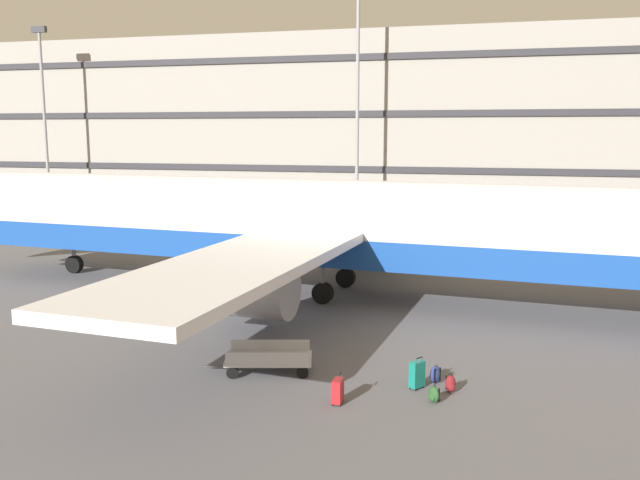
% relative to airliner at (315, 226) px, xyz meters
% --- Properties ---
extents(ground_plane, '(600.00, 600.00, 0.00)m').
position_rel_airliner_xyz_m(ground_plane, '(-5.24, 1.61, -3.08)').
color(ground_plane, '#5B5B60').
extents(terminal_structure, '(158.37, 19.51, 18.29)m').
position_rel_airliner_xyz_m(terminal_structure, '(-5.24, 55.49, 6.07)').
color(terminal_structure, gray).
rests_on(terminal_structure, ground_plane).
extents(airliner, '(40.20, 32.52, 10.88)m').
position_rel_airliner_xyz_m(airliner, '(0.00, 0.00, 0.00)').
color(airliner, silver).
rests_on(airliner, ground_plane).
extents(light_mast_far_left, '(1.80, 0.50, 19.10)m').
position_rel_airliner_xyz_m(light_mast_far_left, '(-43.82, 40.51, 8.12)').
color(light_mast_far_left, gray).
rests_on(light_mast_far_left, ground_plane).
extents(light_mast_left, '(1.80, 0.50, 23.81)m').
position_rel_airliner_xyz_m(light_mast_left, '(-6.54, 40.51, 10.55)').
color(light_mast_left, gray).
rests_on(light_mast_left, ground_plane).
extents(suitcase_purple, '(0.25, 0.45, 0.86)m').
position_rel_airliner_xyz_m(suitcase_purple, '(3.91, -12.01, -2.71)').
color(suitcase_purple, '#B21E23').
rests_on(suitcase_purple, ground_plane).
extents(suitcase_orange, '(0.45, 0.50, 0.94)m').
position_rel_airliner_xyz_m(suitcase_orange, '(5.84, -10.37, -2.65)').
color(suitcase_orange, '#147266').
rests_on(suitcase_orange, ground_plane).
extents(backpack_large, '(0.41, 0.41, 0.51)m').
position_rel_airliner_xyz_m(backpack_large, '(6.40, -11.28, -2.86)').
color(backpack_large, '#264C26').
rests_on(backpack_large, ground_plane).
extents(backpack_teal, '(0.38, 0.37, 0.54)m').
position_rel_airliner_xyz_m(backpack_teal, '(6.79, -10.40, -2.84)').
color(backpack_teal, maroon).
rests_on(backpack_teal, ground_plane).
extents(backpack_red, '(0.41, 0.40, 0.57)m').
position_rel_airliner_xyz_m(backpack_red, '(6.31, -9.79, -2.82)').
color(backpack_red, navy).
rests_on(backpack_red, ground_plane).
extents(baggage_cart, '(3.36, 1.92, 0.82)m').
position_rel_airliner_xyz_m(baggage_cart, '(1.32, -10.18, -2.65)').
color(baggage_cart, '#B7B7BC').
rests_on(baggage_cart, ground_plane).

